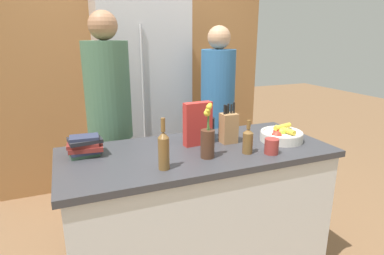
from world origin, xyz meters
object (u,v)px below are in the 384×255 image
Objects in this scene: bottle_wine at (209,125)px; bottle_vinegar at (248,140)px; bottle_oil at (164,149)px; knife_block at (229,127)px; flower_vase at (207,139)px; cereal_box at (198,124)px; person_in_blue at (217,110)px; coffee_mug at (271,146)px; book_stack at (85,146)px; person_at_sink at (110,118)px; refrigerator at (142,96)px; fruit_bowl at (281,135)px.

bottle_vinegar is at bearing -77.23° from bottle_wine.
bottle_oil is at bearing -137.90° from bottle_wine.
flower_vase reaches higher than knife_block.
person_in_blue is (0.47, 0.65, -0.09)m from cereal_box.
person_in_blue reaches higher than bottle_vinegar.
person_in_blue is at bearing 83.22° from coffee_mug.
bottle_oil is 1.24m from person_in_blue.
bottle_wine is 0.63m from person_in_blue.
book_stack is at bearing -176.60° from bottle_wine.
person_at_sink is (-0.16, 0.85, -0.01)m from bottle_oil.
person_at_sink is (0.22, 0.48, 0.04)m from book_stack.
knife_block is at bearing -63.65° from bottle_wine.
bottle_vinegar reaches higher than coffee_mug.
refrigerator reaches higher than fruit_bowl.
flower_vase is 1.02m from person_in_blue.
bottle_vinegar is 0.39m from bottle_wine.
person_at_sink reaches higher than person_in_blue.
book_stack is at bearing 170.63° from fruit_bowl.
flower_vase reaches higher than coffee_mug.
refrigerator is at bearing 93.46° from cereal_box.
fruit_bowl is 1.05× the size of knife_block.
book_stack is 0.12× the size of person_at_sink.
knife_block is (-0.35, 0.11, 0.06)m from fruit_bowl.
refrigerator reaches higher than book_stack.
fruit_bowl is 0.27m from coffee_mug.
cereal_box is 0.16× the size of person_at_sink.
bottle_oil is 0.55m from bottle_vinegar.
knife_block is 1.19× the size of bottle_wine.
person_in_blue reaches higher than flower_vase.
flower_vase is 2.67× the size of coffee_mug.
knife_block is 0.92m from book_stack.
bottle_vinegar is at bearing -160.78° from fruit_bowl.
knife_block is 0.23m from bottle_vinegar.
fruit_bowl is 0.59m from cereal_box.
bottle_wine reaches higher than book_stack.
person_in_blue is at bearing 74.84° from bottle_vinegar.
refrigerator is 1.16× the size of person_at_sink.
flower_vase is at bearing -99.32° from cereal_box.
refrigerator is at bearing 100.72° from bottle_wine.
knife_block is 0.91m from person_at_sink.
book_stack is (-0.63, -1.16, -0.06)m from refrigerator.
person_at_sink is (-0.41, -0.68, -0.02)m from refrigerator.
person_in_blue is at bearing 58.07° from bottle_wine.
cereal_box is (-0.56, 0.14, 0.10)m from fruit_bowl.
flower_vase is at bearing 174.34° from bottle_vinegar.
fruit_bowl is 1.00× the size of cereal_box.
coffee_mug is at bearing -139.45° from fruit_bowl.
bottle_oil reaches higher than cereal_box.
book_stack is (-0.67, 0.30, -0.05)m from flower_vase.
coffee_mug is at bearing -74.56° from refrigerator.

